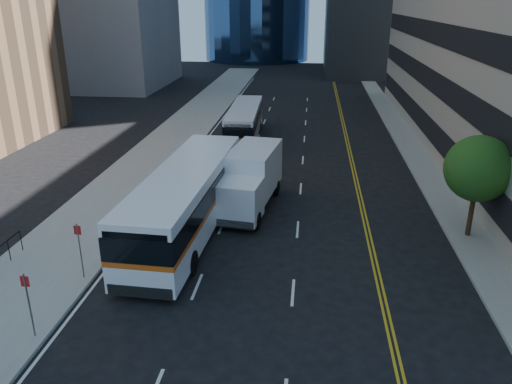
{
  "coord_description": "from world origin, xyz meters",
  "views": [
    {
      "loc": [
        0.92,
        -15.56,
        11.22
      ],
      "look_at": [
        -1.46,
        5.95,
        2.8
      ],
      "focal_mm": 35.0,
      "sensor_mm": 36.0,
      "label": 1
    }
  ],
  "objects_px": {
    "bus_rear": "(245,122)",
    "box_truck": "(250,179)",
    "bus_front": "(186,199)",
    "street_tree": "(479,169)"
  },
  "relations": [
    {
      "from": "bus_rear",
      "to": "box_truck",
      "type": "height_order",
      "value": "box_truck"
    },
    {
      "from": "bus_rear",
      "to": "box_truck",
      "type": "relative_size",
      "value": 1.5
    },
    {
      "from": "bus_rear",
      "to": "box_truck",
      "type": "xyz_separation_m",
      "value": [
        2.27,
        -14.91,
        0.24
      ]
    },
    {
      "from": "bus_front",
      "to": "bus_rear",
      "type": "bearing_deg",
      "value": 91.15
    },
    {
      "from": "bus_front",
      "to": "bus_rear",
      "type": "relative_size",
      "value": 1.24
    },
    {
      "from": "bus_front",
      "to": "box_truck",
      "type": "distance_m",
      "value": 4.55
    },
    {
      "from": "street_tree",
      "to": "box_truck",
      "type": "height_order",
      "value": "street_tree"
    },
    {
      "from": "street_tree",
      "to": "bus_front",
      "type": "distance_m",
      "value": 14.22
    },
    {
      "from": "bus_front",
      "to": "bus_rear",
      "type": "distance_m",
      "value": 18.54
    },
    {
      "from": "bus_rear",
      "to": "box_truck",
      "type": "bearing_deg",
      "value": -83.28
    }
  ]
}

